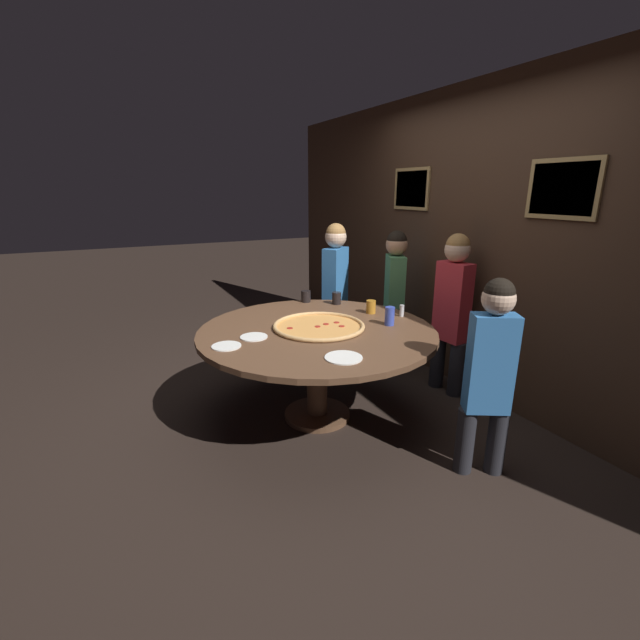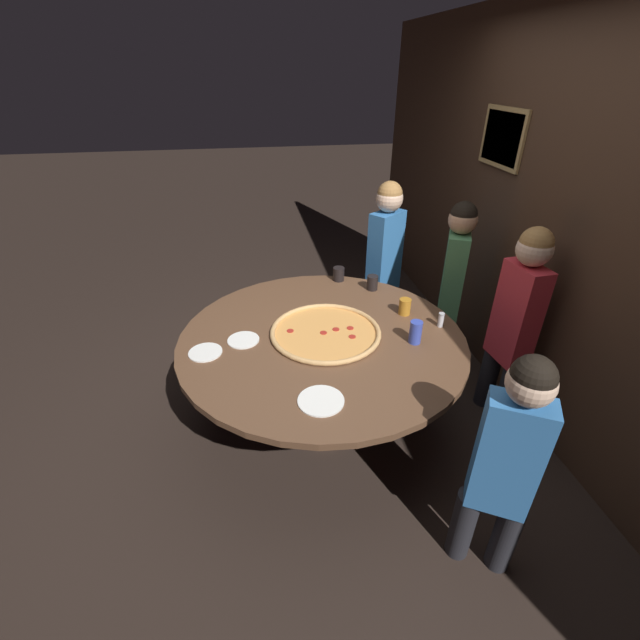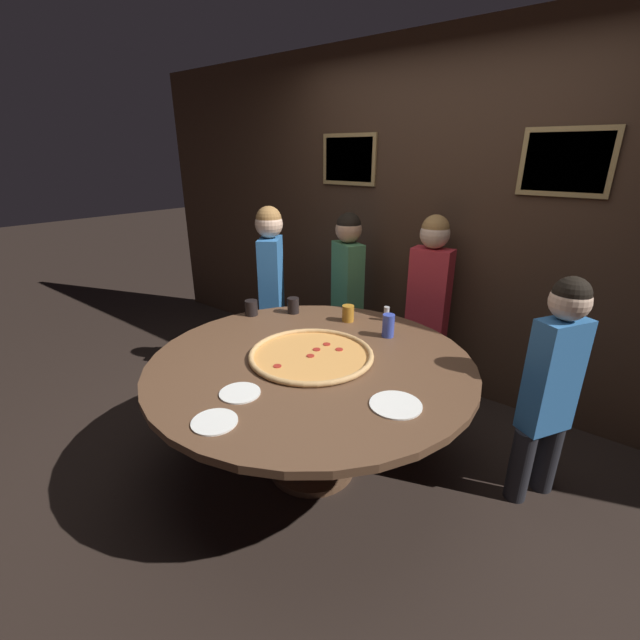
{
  "view_description": "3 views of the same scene",
  "coord_description": "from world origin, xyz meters",
  "px_view_note": "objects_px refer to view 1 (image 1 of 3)",
  "views": [
    {
      "loc": [
        2.73,
        -1.37,
        1.75
      ],
      "look_at": [
        0.08,
        -0.02,
        0.83
      ],
      "focal_mm": 24.0,
      "sensor_mm": 36.0,
      "label": 1
    },
    {
      "loc": [
        2.21,
        -0.4,
        2.2
      ],
      "look_at": [
        0.1,
        -0.03,
        0.92
      ],
      "focal_mm": 24.0,
      "sensor_mm": 36.0,
      "label": 2
    },
    {
      "loc": [
        1.37,
        -1.62,
        1.81
      ],
      "look_at": [
        0.02,
        0.05,
        0.97
      ],
      "focal_mm": 24.0,
      "sensor_mm": 36.0,
      "label": 3
    }
  ],
  "objects_px": {
    "drink_cup_by_shaker": "(390,316)",
    "white_plate_beside_cup": "(344,358)",
    "giant_pizza": "(319,326)",
    "white_plate_right_side": "(254,337)",
    "condiment_shaker": "(402,311)",
    "diner_centre_back": "(452,305)",
    "diner_side_left": "(335,285)",
    "diner_side_right": "(394,293)",
    "dining_table": "(317,343)",
    "drink_cup_centre_back": "(306,296)",
    "drink_cup_near_right": "(337,298)",
    "white_plate_near_front": "(226,346)",
    "diner_far_left": "(490,368)",
    "drink_cup_near_left": "(371,307)"
  },
  "relations": [
    {
      "from": "drink_cup_near_left",
      "to": "white_plate_beside_cup",
      "type": "height_order",
      "value": "drink_cup_near_left"
    },
    {
      "from": "drink_cup_centre_back",
      "to": "white_plate_beside_cup",
      "type": "distance_m",
      "value": 1.42
    },
    {
      "from": "drink_cup_near_left",
      "to": "diner_centre_back",
      "type": "height_order",
      "value": "diner_centre_back"
    },
    {
      "from": "white_plate_beside_cup",
      "to": "diner_side_right",
      "type": "relative_size",
      "value": 0.17
    },
    {
      "from": "diner_side_right",
      "to": "diner_far_left",
      "type": "bearing_deg",
      "value": -170.79
    },
    {
      "from": "white_plate_beside_cup",
      "to": "drink_cup_by_shaker",
      "type": "bearing_deg",
      "value": 123.06
    },
    {
      "from": "drink_cup_centre_back",
      "to": "diner_centre_back",
      "type": "bearing_deg",
      "value": 48.24
    },
    {
      "from": "drink_cup_near_left",
      "to": "diner_side_left",
      "type": "height_order",
      "value": "diner_side_left"
    },
    {
      "from": "white_plate_right_side",
      "to": "giant_pizza",
      "type": "bearing_deg",
      "value": 88.62
    },
    {
      "from": "white_plate_beside_cup",
      "to": "condiment_shaker",
      "type": "height_order",
      "value": "condiment_shaker"
    },
    {
      "from": "white_plate_near_front",
      "to": "diner_far_left",
      "type": "bearing_deg",
      "value": 52.26
    },
    {
      "from": "white_plate_right_side",
      "to": "white_plate_beside_cup",
      "type": "bearing_deg",
      "value": 30.77
    },
    {
      "from": "giant_pizza",
      "to": "drink_cup_by_shaker",
      "type": "relative_size",
      "value": 4.84
    },
    {
      "from": "giant_pizza",
      "to": "white_plate_right_side",
      "type": "bearing_deg",
      "value": -91.38
    },
    {
      "from": "dining_table",
      "to": "drink_cup_near_left",
      "type": "bearing_deg",
      "value": 106.36
    },
    {
      "from": "drink_cup_near_left",
      "to": "drink_cup_centre_back",
      "type": "bearing_deg",
      "value": -151.07
    },
    {
      "from": "diner_centre_back",
      "to": "diner_side_left",
      "type": "relative_size",
      "value": 0.98
    },
    {
      "from": "giant_pizza",
      "to": "condiment_shaker",
      "type": "distance_m",
      "value": 0.75
    },
    {
      "from": "diner_side_right",
      "to": "giant_pizza",
      "type": "bearing_deg",
      "value": 142.28
    },
    {
      "from": "giant_pizza",
      "to": "white_plate_beside_cup",
      "type": "xyz_separation_m",
      "value": [
        0.61,
        -0.14,
        -0.01
      ]
    },
    {
      "from": "diner_centre_back",
      "to": "diner_side_right",
      "type": "bearing_deg",
      "value": 6.19
    },
    {
      "from": "drink_cup_centre_back",
      "to": "diner_side_right",
      "type": "bearing_deg",
      "value": 75.73
    },
    {
      "from": "white_plate_right_side",
      "to": "white_plate_near_front",
      "type": "bearing_deg",
      "value": -67.26
    },
    {
      "from": "drink_cup_by_shaker",
      "to": "white_plate_right_side",
      "type": "bearing_deg",
      "value": -100.94
    },
    {
      "from": "diner_centre_back",
      "to": "diner_far_left",
      "type": "xyz_separation_m",
      "value": [
        0.99,
        -0.63,
        -0.08
      ]
    },
    {
      "from": "drink_cup_near_left",
      "to": "white_plate_right_side",
      "type": "distance_m",
      "value": 1.1
    },
    {
      "from": "giant_pizza",
      "to": "drink_cup_near_right",
      "type": "distance_m",
      "value": 0.72
    },
    {
      "from": "giant_pizza",
      "to": "condiment_shaker",
      "type": "relative_size",
      "value": 7.21
    },
    {
      "from": "white_plate_right_side",
      "to": "condiment_shaker",
      "type": "distance_m",
      "value": 1.26
    },
    {
      "from": "drink_cup_by_shaker",
      "to": "drink_cup_near_left",
      "type": "bearing_deg",
      "value": 170.68
    },
    {
      "from": "drink_cup_by_shaker",
      "to": "white_plate_right_side",
      "type": "relative_size",
      "value": 0.74
    },
    {
      "from": "dining_table",
      "to": "white_plate_right_side",
      "type": "xyz_separation_m",
      "value": [
        -0.03,
        -0.49,
        0.11
      ]
    },
    {
      "from": "drink_cup_centre_back",
      "to": "white_plate_right_side",
      "type": "relative_size",
      "value": 0.54
    },
    {
      "from": "drink_cup_by_shaker",
      "to": "diner_far_left",
      "type": "relative_size",
      "value": 0.11
    },
    {
      "from": "diner_side_left",
      "to": "dining_table",
      "type": "bearing_deg",
      "value": -160.51
    },
    {
      "from": "drink_cup_by_shaker",
      "to": "white_plate_beside_cup",
      "type": "height_order",
      "value": "drink_cup_by_shaker"
    },
    {
      "from": "diner_side_left",
      "to": "diner_side_right",
      "type": "distance_m",
      "value": 0.62
    },
    {
      "from": "giant_pizza",
      "to": "diner_side_right",
      "type": "relative_size",
      "value": 0.51
    },
    {
      "from": "drink_cup_centre_back",
      "to": "drink_cup_near_right",
      "type": "bearing_deg",
      "value": 47.26
    },
    {
      "from": "diner_centre_back",
      "to": "diner_side_right",
      "type": "relative_size",
      "value": 1.02
    },
    {
      "from": "drink_cup_centre_back",
      "to": "diner_side_left",
      "type": "height_order",
      "value": "diner_side_left"
    },
    {
      "from": "giant_pizza",
      "to": "white_plate_near_front",
      "type": "xyz_separation_m",
      "value": [
        0.08,
        -0.74,
        -0.01
      ]
    },
    {
      "from": "dining_table",
      "to": "drink_cup_by_shaker",
      "type": "bearing_deg",
      "value": 72.91
    },
    {
      "from": "white_plate_right_side",
      "to": "diner_centre_back",
      "type": "relative_size",
      "value": 0.14
    },
    {
      "from": "drink_cup_near_right",
      "to": "diner_far_left",
      "type": "relative_size",
      "value": 0.09
    },
    {
      "from": "white_plate_right_side",
      "to": "diner_side_right",
      "type": "relative_size",
      "value": 0.14
    },
    {
      "from": "drink_cup_by_shaker",
      "to": "diner_centre_back",
      "type": "height_order",
      "value": "diner_centre_back"
    },
    {
      "from": "drink_cup_near_left",
      "to": "diner_centre_back",
      "type": "relative_size",
      "value": 0.08
    },
    {
      "from": "white_plate_beside_cup",
      "to": "diner_centre_back",
      "type": "height_order",
      "value": "diner_centre_back"
    },
    {
      "from": "drink_cup_by_shaker",
      "to": "diner_side_left",
      "type": "xyz_separation_m",
      "value": [
        -1.19,
        0.18,
        -0.0
      ]
    }
  ]
}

